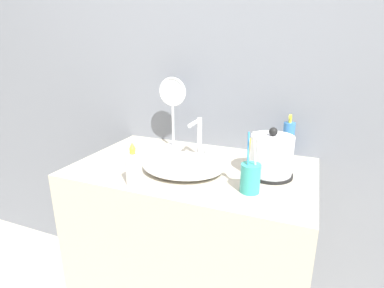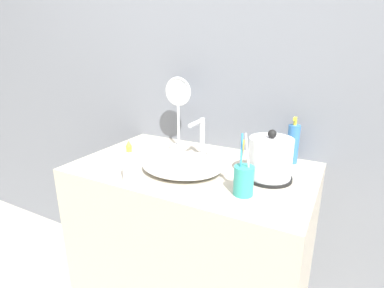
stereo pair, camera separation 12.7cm
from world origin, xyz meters
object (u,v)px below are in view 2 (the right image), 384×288
Objects in this scene: electric_kettle at (270,160)px; toothbrush_cup at (244,180)px; vanity_mirror at (178,107)px; faucet at (202,137)px; lotion_bottle at (293,144)px; shampoo_bottle at (130,166)px.

toothbrush_cup is (-0.05, -0.17, -0.02)m from electric_kettle.
vanity_mirror is (-0.51, 0.17, 0.13)m from electric_kettle.
faucet is at bearing 165.54° from electric_kettle.
electric_kettle is at bearing -100.93° from lotion_bottle.
toothbrush_cup is at bearing -36.70° from vanity_mirror.
faucet reaches higher than shampoo_bottle.
vanity_mirror is (-0.55, -0.05, 0.12)m from lotion_bottle.
lotion_bottle is at bearing 77.36° from toothbrush_cup.
faucet is 0.22m from vanity_mirror.
faucet is at bearing -160.01° from lotion_bottle.
shampoo_bottle is 0.46× the size of vanity_mirror.
lotion_bottle is 0.58× the size of vanity_mirror.
vanity_mirror is (-0.18, 0.09, 0.11)m from faucet.
lotion_bottle is 0.71m from shampoo_bottle.
vanity_mirror is (-0.05, 0.44, 0.15)m from shampoo_bottle.
lotion_bottle is at bearing 5.16° from vanity_mirror.
shampoo_bottle is (-0.46, -0.27, -0.01)m from electric_kettle.
electric_kettle is 0.18m from toothbrush_cup.
shampoo_bottle is (-0.50, -0.49, -0.02)m from lotion_bottle.
toothbrush_cup is 1.10× the size of lotion_bottle.
lotion_bottle reaches higher than electric_kettle.
shampoo_bottle is (-0.13, -0.36, -0.04)m from faucet.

